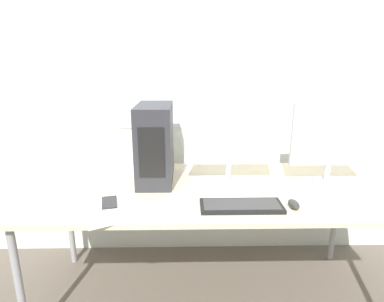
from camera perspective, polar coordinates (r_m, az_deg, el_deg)
The scene contains 9 objects.
wall_back at distance 2.36m, azimuth 2.00°, elevation 12.68°, with size 8.00×0.07×2.70m.
desk at distance 1.94m, azimuth 2.78°, elevation -7.58°, with size 2.13×0.90×0.75m.
pc_tower at distance 1.97m, azimuth -6.57°, elevation 1.34°, with size 0.21×0.42×0.47m.
monitor_main at distance 1.92m, azimuth 6.63°, elevation 2.21°, with size 0.54×0.16×0.48m.
monitor_right_near at distance 2.06m, azimuth 23.54°, elevation 1.97°, with size 0.48×0.16×0.49m.
keyboard at distance 1.68m, azimuth 8.75°, elevation -9.59°, with size 0.42×0.16×0.02m.
mouse at distance 1.74m, azimuth 17.62°, elevation -8.99°, with size 0.05×0.10×0.04m.
cell_phone at distance 1.76m, azimuth -14.48°, elevation -8.85°, with size 0.11×0.16×0.01m.
paper_sheet_left at distance 1.67m, azimuth -15.34°, elevation -10.46°, with size 0.32×0.36×0.00m.
Camera 1 is at (-0.13, -1.33, 1.48)m, focal length 30.00 mm.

